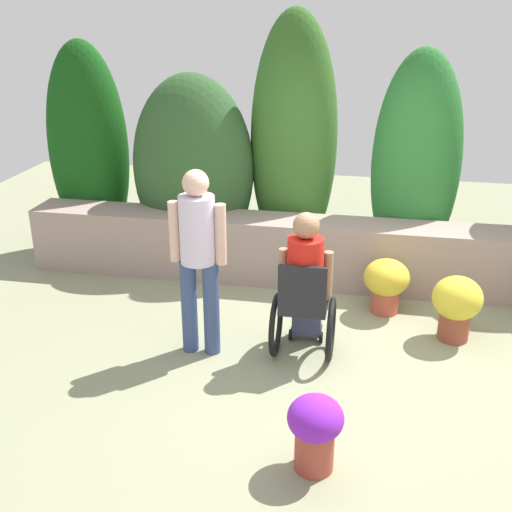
# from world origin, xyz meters

# --- Properties ---
(ground_plane) EXTENTS (12.36, 12.36, 0.00)m
(ground_plane) POSITION_xyz_m (0.00, 0.00, 0.00)
(ground_plane) COLOR gray
(stone_retaining_wall) EXTENTS (7.39, 0.52, 0.71)m
(stone_retaining_wall) POSITION_xyz_m (0.00, 1.57, 0.36)
(stone_retaining_wall) COLOR gray
(stone_retaining_wall) RESTS_ON ground
(hedge_backdrop) EXTENTS (7.46, 1.17, 2.85)m
(hedge_backdrop) POSITION_xyz_m (0.21, 2.15, 1.24)
(hedge_backdrop) COLOR #144B14
(hedge_backdrop) RESTS_ON ground
(person_in_wheelchair) EXTENTS (0.53, 0.66, 1.33)m
(person_in_wheelchair) POSITION_xyz_m (-0.43, 0.05, 0.62)
(person_in_wheelchair) COLOR black
(person_in_wheelchair) RESTS_ON ground
(person_standing_companion) EXTENTS (0.49, 0.30, 1.66)m
(person_standing_companion) POSITION_xyz_m (-1.32, -0.08, 0.96)
(person_standing_companion) COLOR #384A7A
(person_standing_companion) RESTS_ON ground
(flower_pot_purple_near) EXTENTS (0.37, 0.37, 0.55)m
(flower_pot_purple_near) POSITION_xyz_m (-0.18, -1.40, 0.32)
(flower_pot_purple_near) COLOR #A34134
(flower_pot_purple_near) RESTS_ON ground
(flower_pot_terracotta_by_wall) EXTENTS (0.45, 0.45, 0.56)m
(flower_pot_terracotta_by_wall) POSITION_xyz_m (0.28, 0.99, 0.33)
(flower_pot_terracotta_by_wall) COLOR #BB4E39
(flower_pot_terracotta_by_wall) RESTS_ON ground
(flower_pot_red_accent) EXTENTS (0.45, 0.45, 0.62)m
(flower_pot_red_accent) POSITION_xyz_m (0.90, 0.56, 0.36)
(flower_pot_red_accent) COLOR brown
(flower_pot_red_accent) RESTS_ON ground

